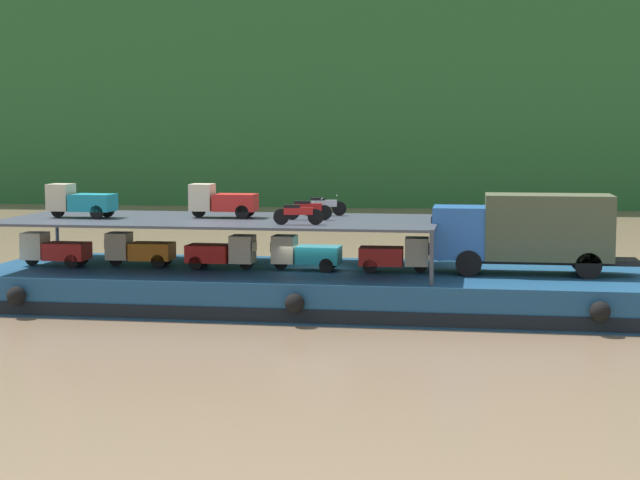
{
  "coord_description": "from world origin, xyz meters",
  "views": [
    {
      "loc": [
        6.57,
        -39.43,
        6.9
      ],
      "look_at": [
        0.24,
        0.0,
        2.7
      ],
      "focal_mm": 56.51,
      "sensor_mm": 36.0,
      "label": 1
    }
  ],
  "objects_px": {
    "cargo_barge": "(314,288)",
    "motorcycle_upper_centre": "(308,209)",
    "motorcycle_upper_stbd": "(323,205)",
    "mini_truck_lower_bow": "(396,255)",
    "mini_truck_upper_mid": "(222,201)",
    "covered_lorry": "(527,231)",
    "mini_truck_lower_aft": "(139,249)",
    "mini_truck_upper_stern": "(80,201)",
    "mini_truck_lower_mid": "(222,252)",
    "mini_truck_lower_fore": "(305,253)",
    "motorcycle_upper_port": "(298,213)",
    "mini_truck_lower_stern": "(54,249)"
  },
  "relations": [
    {
      "from": "cargo_barge",
      "to": "mini_truck_lower_mid",
      "type": "relative_size",
      "value": 9.67
    },
    {
      "from": "mini_truck_lower_fore",
      "to": "mini_truck_lower_bow",
      "type": "distance_m",
      "value": 3.62
    },
    {
      "from": "mini_truck_lower_aft",
      "to": "mini_truck_upper_stern",
      "type": "bearing_deg",
      "value": -171.06
    },
    {
      "from": "mini_truck_lower_stern",
      "to": "mini_truck_lower_fore",
      "type": "xyz_separation_m",
      "value": [
        10.41,
        0.37,
        0.0
      ]
    },
    {
      "from": "mini_truck_lower_stern",
      "to": "mini_truck_upper_mid",
      "type": "relative_size",
      "value": 1.0
    },
    {
      "from": "cargo_barge",
      "to": "mini_truck_upper_mid",
      "type": "distance_m",
      "value": 5.23
    },
    {
      "from": "motorcycle_upper_stbd",
      "to": "mini_truck_lower_bow",
      "type": "bearing_deg",
      "value": -36.59
    },
    {
      "from": "mini_truck_lower_bow",
      "to": "mini_truck_upper_stern",
      "type": "distance_m",
      "value": 13.08
    },
    {
      "from": "covered_lorry",
      "to": "mini_truck_lower_mid",
      "type": "height_order",
      "value": "covered_lorry"
    },
    {
      "from": "mini_truck_lower_fore",
      "to": "motorcycle_upper_centre",
      "type": "distance_m",
      "value": 1.76
    },
    {
      "from": "mini_truck_lower_fore",
      "to": "mini_truck_lower_aft",
      "type": "bearing_deg",
      "value": 178.91
    },
    {
      "from": "mini_truck_lower_stern",
      "to": "mini_truck_lower_aft",
      "type": "height_order",
      "value": "same"
    },
    {
      "from": "mini_truck_lower_stern",
      "to": "covered_lorry",
      "type": "bearing_deg",
      "value": 1.99
    },
    {
      "from": "mini_truck_lower_stern",
      "to": "motorcycle_upper_centre",
      "type": "relative_size",
      "value": 1.44
    },
    {
      "from": "motorcycle_upper_stbd",
      "to": "mini_truck_lower_fore",
      "type": "bearing_deg",
      "value": -98.5
    },
    {
      "from": "motorcycle_upper_centre",
      "to": "mini_truck_upper_stern",
      "type": "bearing_deg",
      "value": -177.26
    },
    {
      "from": "mini_truck_lower_aft",
      "to": "mini_truck_lower_fore",
      "type": "xyz_separation_m",
      "value": [
        6.96,
        -0.13,
        0.0
      ]
    },
    {
      "from": "mini_truck_lower_fore",
      "to": "mini_truck_upper_mid",
      "type": "height_order",
      "value": "mini_truck_upper_mid"
    },
    {
      "from": "motorcycle_upper_stbd",
      "to": "motorcycle_upper_centre",
      "type": "bearing_deg",
      "value": -97.31
    },
    {
      "from": "mini_truck_lower_fore",
      "to": "mini_truck_lower_bow",
      "type": "relative_size",
      "value": 1.0
    },
    {
      "from": "mini_truck_lower_stern",
      "to": "motorcycle_upper_centre",
      "type": "distance_m",
      "value": 10.65
    },
    {
      "from": "mini_truck_lower_mid",
      "to": "mini_truck_upper_mid",
      "type": "distance_m",
      "value": 2.2
    },
    {
      "from": "mini_truck_lower_aft",
      "to": "mini_truck_lower_mid",
      "type": "bearing_deg",
      "value": -4.99
    },
    {
      "from": "cargo_barge",
      "to": "mini_truck_lower_stern",
      "type": "bearing_deg",
      "value": -177.01
    },
    {
      "from": "mini_truck_lower_aft",
      "to": "mini_truck_upper_stern",
      "type": "relative_size",
      "value": 0.99
    },
    {
      "from": "mini_truck_lower_fore",
      "to": "motorcycle_upper_port",
      "type": "distance_m",
      "value": 2.65
    },
    {
      "from": "mini_truck_lower_stern",
      "to": "mini_truck_upper_mid",
      "type": "distance_m",
      "value": 7.21
    },
    {
      "from": "covered_lorry",
      "to": "mini_truck_lower_aft",
      "type": "height_order",
      "value": "covered_lorry"
    },
    {
      "from": "mini_truck_lower_fore",
      "to": "mini_truck_upper_stern",
      "type": "bearing_deg",
      "value": -178.55
    },
    {
      "from": "mini_truck_upper_mid",
      "to": "motorcycle_upper_centre",
      "type": "bearing_deg",
      "value": -7.74
    },
    {
      "from": "cargo_barge",
      "to": "motorcycle_upper_port",
      "type": "relative_size",
      "value": 14.06
    },
    {
      "from": "motorcycle_upper_centre",
      "to": "motorcycle_upper_stbd",
      "type": "xyz_separation_m",
      "value": [
        0.28,
        2.2,
        0.0
      ]
    },
    {
      "from": "mini_truck_lower_stern",
      "to": "mini_truck_upper_stern",
      "type": "distance_m",
      "value": 2.29
    },
    {
      "from": "motorcycle_upper_port",
      "to": "motorcycle_upper_centre",
      "type": "relative_size",
      "value": 1.0
    },
    {
      "from": "motorcycle_upper_port",
      "to": "mini_truck_lower_mid",
      "type": "bearing_deg",
      "value": 152.12
    },
    {
      "from": "mini_truck_lower_bow",
      "to": "mini_truck_upper_mid",
      "type": "bearing_deg",
      "value": 174.36
    },
    {
      "from": "mini_truck_lower_stern",
      "to": "mini_truck_upper_mid",
      "type": "height_order",
      "value": "mini_truck_upper_mid"
    },
    {
      "from": "cargo_barge",
      "to": "mini_truck_upper_mid",
      "type": "height_order",
      "value": "mini_truck_upper_mid"
    },
    {
      "from": "motorcycle_upper_port",
      "to": "mini_truck_upper_mid",
      "type": "bearing_deg",
      "value": 143.49
    },
    {
      "from": "cargo_barge",
      "to": "motorcycle_upper_centre",
      "type": "distance_m",
      "value": 3.19
    },
    {
      "from": "covered_lorry",
      "to": "mini_truck_lower_bow",
      "type": "height_order",
      "value": "covered_lorry"
    },
    {
      "from": "cargo_barge",
      "to": "mini_truck_lower_fore",
      "type": "bearing_deg",
      "value": -150.72
    },
    {
      "from": "mini_truck_upper_mid",
      "to": "mini_truck_lower_bow",
      "type": "bearing_deg",
      "value": -5.64
    },
    {
      "from": "mini_truck_lower_stern",
      "to": "mini_truck_lower_bow",
      "type": "relative_size",
      "value": 0.99
    },
    {
      "from": "mini_truck_lower_mid",
      "to": "motorcycle_upper_centre",
      "type": "distance_m",
      "value": 3.86
    },
    {
      "from": "mini_truck_lower_mid",
      "to": "cargo_barge",
      "type": "bearing_deg",
      "value": 5.79
    },
    {
      "from": "covered_lorry",
      "to": "motorcycle_upper_stbd",
      "type": "height_order",
      "value": "covered_lorry"
    },
    {
      "from": "cargo_barge",
      "to": "mini_truck_lower_aft",
      "type": "height_order",
      "value": "mini_truck_lower_aft"
    },
    {
      "from": "mini_truck_lower_mid",
      "to": "mini_truck_upper_stern",
      "type": "distance_m",
      "value": 6.29
    },
    {
      "from": "cargo_barge",
      "to": "mini_truck_lower_aft",
      "type": "bearing_deg",
      "value": -179.55
    }
  ]
}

